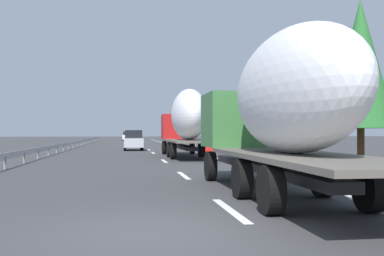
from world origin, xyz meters
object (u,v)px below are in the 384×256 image
object	(u,v)px
car_silver_hatch	(133,140)
road_sign	(195,126)
truck_lead	(186,120)
truck_trailing	(279,105)
car_white_van	(128,136)

from	to	relation	value
car_silver_hatch	road_sign	bearing A→B (deg)	-61.68
truck_lead	road_sign	bearing A→B (deg)	-10.82
truck_trailing	car_silver_hatch	size ratio (longest dim) A/B	2.96
truck_trailing	truck_lead	bearing A→B (deg)	-0.00
truck_lead	truck_trailing	xyz separation A→B (m)	(-19.20, 0.00, -0.07)
car_white_van	road_sign	xyz separation A→B (m)	(-40.23, -6.75, 1.40)
truck_trailing	car_silver_hatch	world-z (taller)	truck_trailing
truck_lead	truck_trailing	world-z (taller)	truck_lead
truck_lead	road_sign	world-z (taller)	truck_lead
car_white_van	truck_lead	bearing A→B (deg)	-176.30
road_sign	car_white_van	bearing A→B (deg)	9.52
truck_lead	car_silver_hatch	world-z (taller)	truck_lead
truck_lead	truck_trailing	bearing A→B (deg)	180.00
car_white_van	car_silver_hatch	size ratio (longest dim) A/B	1.07
truck_trailing	car_silver_hatch	xyz separation A→B (m)	(31.96, 3.33, -1.49)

